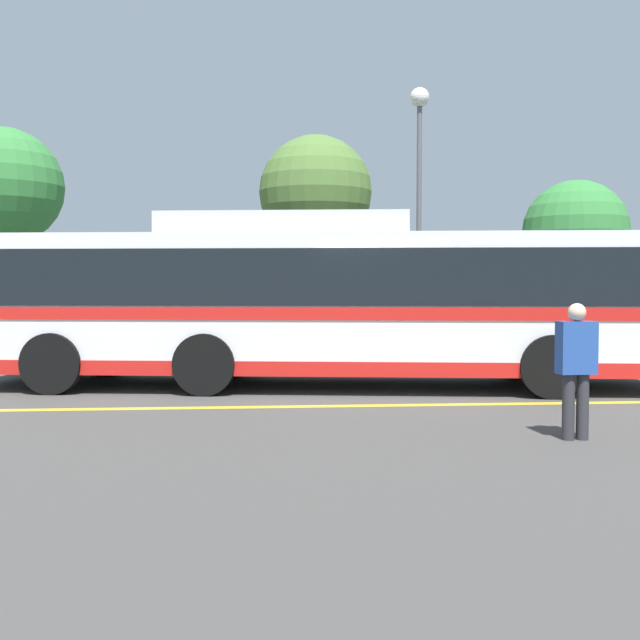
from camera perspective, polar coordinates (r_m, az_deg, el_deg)
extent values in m
plane|color=#423F3D|center=(13.00, 4.98, -5.17)|extent=(220.00, 220.00, 0.00)
cube|color=gold|center=(10.99, 0.91, -6.57)|extent=(31.90, 0.20, 0.01)
cube|color=#99999E|center=(19.84, -1.54, -2.26)|extent=(39.90, 0.36, 0.15)
cube|color=white|center=(13.04, 0.00, 1.34)|extent=(12.14, 4.12, 2.29)
cube|color=black|center=(13.04, 0.00, 3.22)|extent=(10.49, 3.94, 0.92)
cube|color=red|center=(13.05, 0.00, 0.68)|extent=(11.91, 4.13, 0.20)
cube|color=red|center=(13.10, 0.00, -3.16)|extent=(11.90, 4.12, 0.24)
cube|color=silver|center=(13.13, -2.61, 7.15)|extent=(4.40, 2.57, 0.36)
cylinder|color=black|center=(14.59, 14.93, -2.42)|extent=(1.03, 0.41, 1.00)
cylinder|color=black|center=(12.23, 17.22, -3.41)|extent=(1.03, 0.41, 1.00)
cylinder|color=black|center=(14.51, -6.79, -2.38)|extent=(1.03, 0.41, 1.00)
cylinder|color=black|center=(12.14, -8.79, -3.36)|extent=(1.03, 0.41, 1.00)
cylinder|color=black|center=(15.15, -16.14, -2.25)|extent=(1.03, 0.41, 1.00)
cylinder|color=black|center=(12.89, -19.74, -3.14)|extent=(1.03, 0.41, 1.00)
cube|color=#335B33|center=(18.88, -15.97, -1.10)|extent=(4.81, 1.98, 0.54)
cube|color=black|center=(18.83, -15.64, 0.39)|extent=(2.03, 1.72, 0.45)
cylinder|color=black|center=(18.39, -21.09, -2.11)|extent=(0.60, 0.21, 0.60)
cylinder|color=black|center=(20.14, -19.55, -1.69)|extent=(0.60, 0.21, 0.60)
cylinder|color=black|center=(17.74, -11.90, -2.16)|extent=(0.60, 0.21, 0.60)
cylinder|color=black|center=(19.54, -11.14, -1.72)|extent=(0.60, 0.21, 0.60)
cube|color=#4C3823|center=(18.35, 0.82, -0.81)|extent=(4.18, 1.68, 0.73)
cube|color=black|center=(18.34, 1.14, 1.10)|extent=(1.76, 1.47, 0.49)
cylinder|color=black|center=(17.51, -3.14, -2.17)|extent=(0.60, 0.20, 0.60)
cylinder|color=black|center=(19.08, -3.28, -1.78)|extent=(0.60, 0.20, 0.60)
cylinder|color=black|center=(17.77, 5.22, -2.11)|extent=(0.60, 0.20, 0.60)
cylinder|color=black|center=(19.32, 4.40, -1.73)|extent=(0.60, 0.20, 0.60)
cube|color=black|center=(20.03, 19.66, -0.86)|extent=(4.46, 2.03, 0.60)
cube|color=black|center=(19.96, 19.39, 0.61)|extent=(1.89, 1.74, 0.42)
cylinder|color=black|center=(21.43, 22.08, -1.48)|extent=(0.60, 0.21, 0.60)
cylinder|color=black|center=(20.42, 15.12, -1.57)|extent=(0.60, 0.21, 0.60)
cylinder|color=black|center=(18.70, 16.87, -1.97)|extent=(0.60, 0.21, 0.60)
cylinder|color=#2D2D33|center=(9.10, 19.37, -6.25)|extent=(0.14, 0.14, 0.76)
cylinder|color=#2D2D33|center=(9.03, 18.40, -6.30)|extent=(0.14, 0.14, 0.76)
cube|color=#264C99|center=(8.98, 18.95, -2.00)|extent=(0.43, 0.24, 0.60)
sphere|color=beige|center=(8.96, 18.99, 0.56)|extent=(0.20, 0.20, 0.20)
cylinder|color=#59595E|center=(21.36, 7.54, 6.93)|extent=(0.14, 0.14, 6.75)
sphere|color=silver|center=(21.94, 7.60, 16.47)|extent=(0.54, 0.54, 0.54)
cylinder|color=#513823|center=(23.51, -0.33, 2.43)|extent=(0.28, 0.28, 3.37)
sphere|color=#4C7033|center=(23.69, -0.34, 9.72)|extent=(3.53, 3.53, 3.53)
cylinder|color=#513823|center=(25.61, -22.82, 2.41)|extent=(0.28, 0.28, 3.52)
sphere|color=#337A38|center=(25.80, -22.94, 9.37)|extent=(3.65, 3.65, 3.65)
cylinder|color=#513823|center=(24.48, 18.80, 0.94)|extent=(0.28, 0.28, 2.21)
sphere|color=#337A38|center=(24.53, 18.88, 6.34)|extent=(3.22, 3.22, 3.22)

